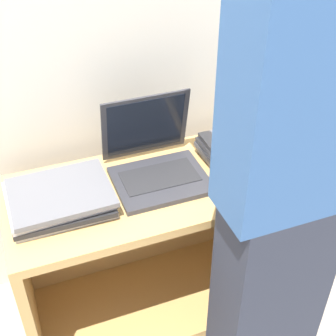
% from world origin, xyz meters
% --- Properties ---
extents(wall_back, '(8.00, 0.05, 2.40)m').
position_xyz_m(wall_back, '(0.00, 0.61, 1.20)').
color(wall_back, beige).
rests_on(wall_back, ground_plane).
extents(cart, '(1.15, 0.51, 0.67)m').
position_xyz_m(cart, '(0.00, 0.32, 0.33)').
color(cart, tan).
rests_on(cart, ground_plane).
extents(laptop_open, '(0.34, 0.33, 0.29)m').
position_xyz_m(laptop_open, '(0.00, 0.31, 0.72)').
color(laptop_open, '#333338').
rests_on(laptop_open, cart).
extents(laptop_stack_left, '(0.36, 0.29, 0.07)m').
position_xyz_m(laptop_stack_left, '(-0.37, 0.25, 0.70)').
color(laptop_stack_left, '#B7B7BC').
rests_on(laptop_stack_left, cart).
extents(laptop_stack_right, '(0.36, 0.30, 0.09)m').
position_xyz_m(laptop_stack_right, '(0.38, 0.25, 0.71)').
color(laptop_stack_right, gray).
rests_on(laptop_stack_right, cart).
extents(person, '(0.40, 0.54, 1.79)m').
position_xyz_m(person, '(0.22, -0.19, 0.91)').
color(person, '#2D3342').
rests_on(person, ground_plane).
extents(inventory_tag, '(0.06, 0.02, 0.01)m').
position_xyz_m(inventory_tag, '(0.37, 0.18, 0.76)').
color(inventory_tag, red).
rests_on(inventory_tag, laptop_stack_right).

